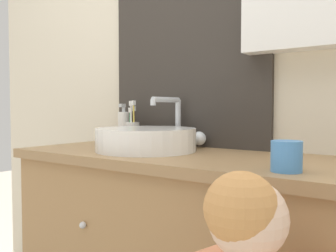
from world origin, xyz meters
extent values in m
cube|color=beige|center=(0.00, 0.63, 1.25)|extent=(3.20, 0.06, 2.50)
cube|color=#332D28|center=(-0.23, 0.59, 1.30)|extent=(0.77, 0.02, 0.95)
cube|color=#B2C1CC|center=(-0.23, 0.58, 1.30)|extent=(0.71, 0.01, 0.89)
cube|color=#99754C|center=(0.00, 0.34, 0.84)|extent=(1.45, 0.52, 0.03)
sphere|color=silver|center=(-0.33, 0.09, 0.62)|extent=(0.02, 0.02, 0.02)
cylinder|color=white|center=(-0.24, 0.33, 0.90)|extent=(0.38, 0.38, 0.09)
cylinder|color=silver|center=(-0.24, 0.33, 0.94)|extent=(0.31, 0.31, 0.01)
cylinder|color=silver|center=(-0.24, 0.54, 0.96)|extent=(0.02, 0.02, 0.20)
cylinder|color=silver|center=(-0.24, 0.46, 1.05)|extent=(0.02, 0.17, 0.02)
cylinder|color=silver|center=(-0.24, 0.37, 1.04)|extent=(0.02, 0.02, 0.02)
sphere|color=white|center=(-0.13, 0.54, 0.90)|extent=(0.06, 0.06, 0.06)
cylinder|color=silver|center=(-0.46, 0.50, 0.91)|extent=(0.06, 0.06, 0.10)
cylinder|color=#E5CC4C|center=(-0.45, 0.50, 0.96)|extent=(0.01, 0.01, 0.18)
cube|color=white|center=(-0.45, 0.50, 1.04)|extent=(0.01, 0.02, 0.02)
cylinder|color=#D6423D|center=(-0.46, 0.52, 0.95)|extent=(0.01, 0.01, 0.16)
cube|color=white|center=(-0.46, 0.52, 1.02)|extent=(0.01, 0.02, 0.02)
cylinder|color=#47B26B|center=(-0.47, 0.50, 0.95)|extent=(0.01, 0.01, 0.15)
cube|color=white|center=(-0.47, 0.50, 1.01)|extent=(0.01, 0.02, 0.02)
cylinder|color=white|center=(-0.46, 0.49, 0.96)|extent=(0.01, 0.01, 0.18)
cube|color=white|center=(-0.46, 0.49, 1.04)|extent=(0.01, 0.02, 0.02)
cylinder|color=white|center=(-0.54, 0.54, 0.93)|extent=(0.05, 0.05, 0.14)
cylinder|color=silver|center=(-0.54, 0.54, 1.01)|extent=(0.02, 0.02, 0.02)
cube|color=silver|center=(-0.54, 0.53, 1.03)|extent=(0.02, 0.03, 0.02)
sphere|color=beige|center=(0.38, -0.12, 0.82)|extent=(0.15, 0.15, 0.15)
sphere|color=tan|center=(0.37, -0.14, 0.84)|extent=(0.14, 0.14, 0.14)
cylinder|color=#4789D1|center=(0.35, 0.18, 0.90)|extent=(0.08, 0.08, 0.08)
camera|label=1|loc=(0.66, -0.76, 1.02)|focal=40.00mm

